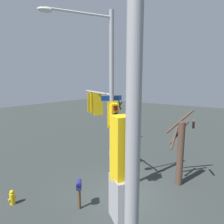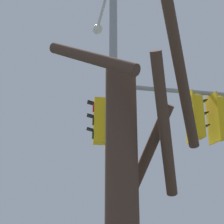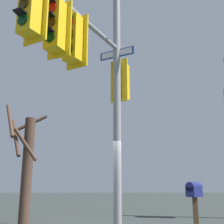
% 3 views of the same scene
% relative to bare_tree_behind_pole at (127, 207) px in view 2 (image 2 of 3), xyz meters
% --- Properties ---
extents(main_signal_pole_assembly, '(5.18, 4.48, 9.20)m').
position_rel_bare_tree_behind_pole_xyz_m(main_signal_pole_assembly, '(-2.66, 3.66, 2.75)').
color(main_signal_pole_assembly, gray).
rests_on(main_signal_pole_assembly, ground).
extents(bare_tree_behind_pole, '(1.54, 1.81, 4.33)m').
position_rel_bare_tree_behind_pole_xyz_m(bare_tree_behind_pole, '(0.00, 0.00, 0.00)').
color(bare_tree_behind_pole, '#483429').
rests_on(bare_tree_behind_pole, ground).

